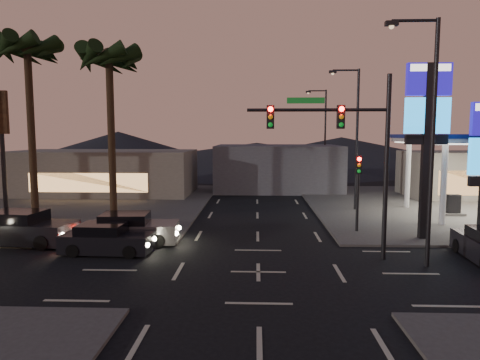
{
  "coord_description": "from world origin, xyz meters",
  "views": [
    {
      "loc": [
        -0.11,
        -16.55,
        5.45
      ],
      "look_at": [
        -0.97,
        6.48,
        3.0
      ],
      "focal_mm": 32.0,
      "sensor_mm": 36.0,
      "label": 1
    }
  ],
  "objects_px": {
    "car_lane_b_mid": "(22,229)",
    "car_lane_b_front": "(130,229)",
    "car_lane_a_front": "(106,240)",
    "pylon_sign_tall": "(427,116)",
    "traffic_signal_mast": "(346,140)"
  },
  "relations": [
    {
      "from": "car_lane_b_mid",
      "to": "car_lane_b_front",
      "type": "bearing_deg",
      "value": 3.12
    },
    {
      "from": "car_lane_a_front",
      "to": "car_lane_b_mid",
      "type": "bearing_deg",
      "value": 162.68
    },
    {
      "from": "pylon_sign_tall",
      "to": "car_lane_b_front",
      "type": "height_order",
      "value": "pylon_sign_tall"
    },
    {
      "from": "pylon_sign_tall",
      "to": "car_lane_b_mid",
      "type": "xyz_separation_m",
      "value": [
        -20.27,
        -1.51,
        -5.62
      ]
    },
    {
      "from": "traffic_signal_mast",
      "to": "car_lane_b_mid",
      "type": "xyz_separation_m",
      "value": [
        -15.53,
        2.0,
        -4.46
      ]
    },
    {
      "from": "car_lane_b_front",
      "to": "car_lane_b_mid",
      "type": "bearing_deg",
      "value": -176.88
    },
    {
      "from": "pylon_sign_tall",
      "to": "car_lane_b_mid",
      "type": "distance_m",
      "value": 21.09
    },
    {
      "from": "traffic_signal_mast",
      "to": "car_lane_a_front",
      "type": "relative_size",
      "value": 1.88
    },
    {
      "from": "traffic_signal_mast",
      "to": "car_lane_b_front",
      "type": "height_order",
      "value": "traffic_signal_mast"
    },
    {
      "from": "traffic_signal_mast",
      "to": "car_lane_b_mid",
      "type": "relative_size",
      "value": 1.52
    },
    {
      "from": "car_lane_a_front",
      "to": "car_lane_b_front",
      "type": "height_order",
      "value": "car_lane_b_front"
    },
    {
      "from": "car_lane_a_front",
      "to": "traffic_signal_mast",
      "type": "bearing_deg",
      "value": -2.71
    },
    {
      "from": "car_lane_b_front",
      "to": "traffic_signal_mast",
      "type": "bearing_deg",
      "value": -12.69
    },
    {
      "from": "traffic_signal_mast",
      "to": "car_lane_b_front",
      "type": "xyz_separation_m",
      "value": [
        -10.17,
        2.29,
        -4.51
      ]
    },
    {
      "from": "car_lane_b_front",
      "to": "car_lane_b_mid",
      "type": "xyz_separation_m",
      "value": [
        -5.36,
        -0.29,
        0.06
      ]
    }
  ]
}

